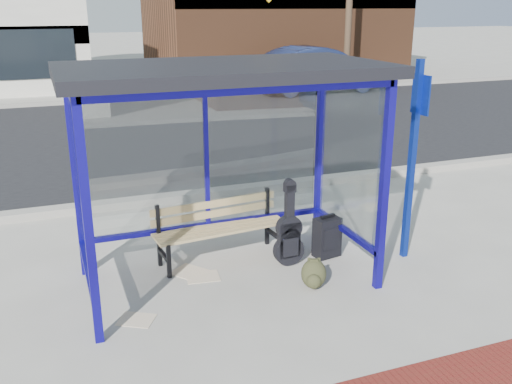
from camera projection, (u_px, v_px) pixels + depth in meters
name	position (u px, v px, depth m)	size (l,w,h in m)	color
ground	(228.00, 280.00, 6.49)	(120.00, 120.00, 0.00)	#B2ADA0
curb_near	(171.00, 198.00, 9.05)	(60.00, 0.25, 0.12)	gray
street_asphalt	(124.00, 135.00, 13.60)	(60.00, 10.00, 0.00)	black
curb_far	(100.00, 101.00, 18.11)	(60.00, 0.25, 0.12)	gray
far_sidewalk	(94.00, 94.00, 19.81)	(60.00, 4.00, 0.01)	#B2ADA0
bus_shelter	(222.00, 97.00, 5.90)	(3.30, 1.80, 2.42)	#130C89
bench	(219.00, 225.00, 6.93)	(1.66, 0.56, 0.77)	black
guitar_bag	(289.00, 236.00, 6.77)	(0.37, 0.11, 1.01)	black
suitcase	(327.00, 237.00, 7.02)	(0.35, 0.26, 0.55)	black
backpack	(314.00, 275.00, 6.27)	(0.34, 0.32, 0.33)	#2B2D19
sign_post	(413.00, 150.00, 6.70)	(0.10, 0.30, 2.41)	navy
newspaper_a	(191.00, 273.00, 6.66)	(0.42, 0.33, 0.01)	white
newspaper_b	(136.00, 320.00, 5.67)	(0.35, 0.27, 0.01)	white
newspaper_c	(203.00, 277.00, 6.56)	(0.37, 0.30, 0.01)	white
parked_car	(318.00, 69.00, 19.95)	(1.69, 4.84, 1.60)	#1A254A
fire_hydrant	(365.00, 74.00, 21.60)	(0.36, 0.25, 0.83)	red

